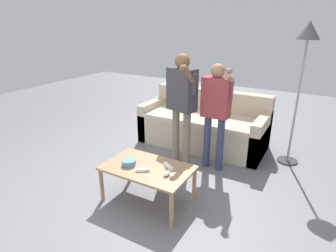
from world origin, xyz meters
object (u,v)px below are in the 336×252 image
game_remote_nunchuk (167,173)px  game_remote_wand_near (143,170)px  game_remote_wand_far (169,166)px  couch (204,126)px  player_center (182,98)px  coffee_table (148,171)px  player_right (216,105)px  floor_lamp (306,46)px  snack_bowl (129,162)px

game_remote_nunchuk → game_remote_wand_near: game_remote_nunchuk is taller
game_remote_nunchuk → game_remote_wand_far: game_remote_nunchuk is taller
couch → player_center: player_center is taller
player_center → game_remote_wand_far: (0.28, -0.83, -0.53)m
coffee_table → game_remote_wand_far: game_remote_wand_far is taller
player_right → floor_lamp: bearing=38.9°
couch → player_right: player_right is taller
coffee_table → game_remote_nunchuk: game_remote_nunchuk is taller
game_remote_nunchuk → game_remote_wand_far: size_ratio=0.59×
snack_bowl → player_right: bearing=63.4°
snack_bowl → couch: bearing=85.9°
player_right → coffee_table: bearing=-108.6°
game_remote_wand_near → game_remote_wand_far: (0.20, 0.20, -0.00)m
snack_bowl → game_remote_wand_near: snack_bowl is taller
coffee_table → floor_lamp: (1.23, 1.76, 1.23)m
player_right → game_remote_wand_near: 1.29m
snack_bowl → game_remote_wand_far: 0.44m
game_remote_nunchuk → player_right: bearing=85.6°
player_right → game_remote_wand_near: (-0.35, -1.15, -0.46)m
coffee_table → snack_bowl: 0.23m
player_center → game_remote_wand_near: player_center is taller
snack_bowl → game_remote_nunchuk: snack_bowl is taller
floor_lamp → game_remote_nunchuk: bearing=-117.9°
player_right → game_remote_wand_far: (-0.15, -0.95, -0.46)m
game_remote_nunchuk → couch: bearing=100.9°
coffee_table → game_remote_wand_far: (0.21, 0.10, 0.06)m
game_remote_wand_near → player_center: bearing=94.4°
player_right → player_center: bearing=-164.2°
couch → player_center: bearing=-89.8°
coffee_table → floor_lamp: size_ratio=0.50×
player_center → game_remote_wand_near: bearing=-85.6°
couch → snack_bowl: 1.82m
game_remote_wand_near → floor_lamp: bearing=56.7°
game_remote_nunchuk → game_remote_wand_near: bearing=-169.1°
player_right → game_remote_wand_far: 1.07m
floor_lamp → player_right: 1.33m
floor_lamp → player_center: bearing=-147.5°
game_remote_nunchuk → floor_lamp: size_ratio=0.05×
floor_lamp → game_remote_wand_far: bearing=-121.7°
snack_bowl → player_right: 1.32m
floor_lamp → player_center: (-1.30, -0.83, -0.64)m
game_remote_nunchuk → player_center: 1.16m
coffee_table → snack_bowl: size_ratio=6.29×
coffee_table → player_center: size_ratio=0.62×
player_center → game_remote_wand_far: 1.02m
snack_bowl → player_right: (0.56, 1.11, 0.45)m
player_right → game_remote_wand_near: size_ratio=10.20×
snack_bowl → floor_lamp: (1.43, 1.82, 1.15)m
couch → game_remote_wand_near: bearing=-87.4°
couch → coffee_table: size_ratio=2.05×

